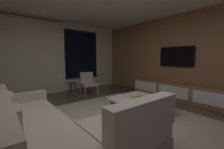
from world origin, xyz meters
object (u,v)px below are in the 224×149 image
object	(u,v)px
sectional_couch	(57,131)
book_stack_on_coffee_table	(136,96)
coffee_table	(140,105)
mounted_tv	(176,57)
accent_chair_near_window	(88,82)
media_console	(178,92)
side_stool	(72,85)

from	to	relation	value
sectional_couch	book_stack_on_coffee_table	distance (m)	2.03
coffee_table	mounted_tv	xyz separation A→B (m)	(1.94, 0.17, 1.16)
accent_chair_near_window	media_console	bearing A→B (deg)	-55.00
book_stack_on_coffee_table	side_stool	size ratio (longest dim) A/B	0.52
book_stack_on_coffee_table	side_stool	distance (m)	2.42
sectional_couch	side_stool	world-z (taller)	sectional_couch
side_stool	mounted_tv	size ratio (longest dim) A/B	0.41
media_console	accent_chair_near_window	bearing A→B (deg)	125.00
coffee_table	sectional_couch	bearing A→B (deg)	-174.38
accent_chair_near_window	media_console	distance (m)	3.06
coffee_table	media_console	distance (m)	1.76
side_stool	mounted_tv	world-z (taller)	mounted_tv
book_stack_on_coffee_table	media_console	size ratio (longest dim) A/B	0.08
accent_chair_near_window	mounted_tv	bearing A→B (deg)	-50.00
sectional_couch	media_console	world-z (taller)	sectional_couch
media_console	mounted_tv	size ratio (longest dim) A/B	2.77
accent_chair_near_window	coffee_table	bearing A→B (deg)	-90.11
accent_chair_near_window	mounted_tv	world-z (taller)	mounted_tv
sectional_couch	coffee_table	bearing A→B (deg)	5.62
coffee_table	mounted_tv	size ratio (longest dim) A/B	1.04
sectional_couch	side_stool	size ratio (longest dim) A/B	5.43
sectional_couch	media_console	size ratio (longest dim) A/B	0.81
coffee_table	side_stool	xyz separation A→B (m)	(-0.61, 2.48, 0.19)
sectional_couch	media_console	bearing A→B (deg)	2.62
media_console	mounted_tv	bearing A→B (deg)	47.59
media_console	coffee_table	bearing A→B (deg)	179.17
accent_chair_near_window	mounted_tv	size ratio (longest dim) A/B	0.70
side_stool	mounted_tv	bearing A→B (deg)	-42.17
coffee_table	book_stack_on_coffee_table	bearing A→B (deg)	93.47
coffee_table	book_stack_on_coffee_table	world-z (taller)	book_stack_on_coffee_table
side_stool	media_console	xyz separation A→B (m)	(2.37, -2.51, -0.12)
accent_chair_near_window	side_stool	distance (m)	0.62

